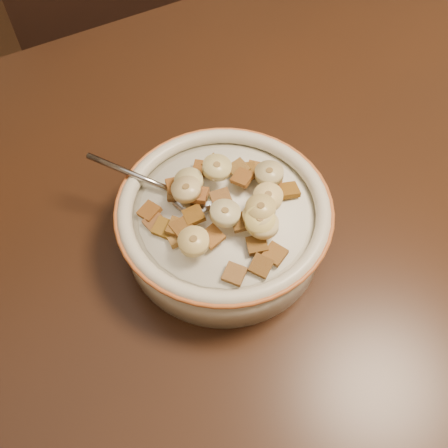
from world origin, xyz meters
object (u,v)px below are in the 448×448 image
table (307,203)px  cereal_bowl (224,226)px  spoon (193,200)px  chair (152,76)px

table → cereal_bowl: size_ratio=6.28×
cereal_bowl → spoon: (-0.02, 0.03, 0.03)m
cereal_bowl → spoon: spoon is taller
table → spoon: 0.17m
chair → cereal_bowl: size_ratio=4.48×
table → spoon: (-0.15, 0.03, 0.08)m
spoon → chair: bearing=-145.9°
cereal_bowl → spoon: size_ratio=4.17×
cereal_bowl → spoon: 0.05m
chair → cereal_bowl: bearing=-98.7°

